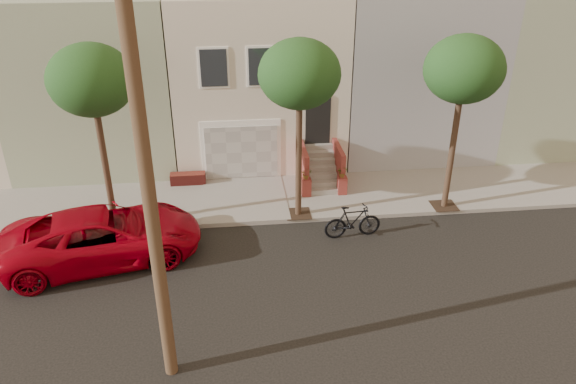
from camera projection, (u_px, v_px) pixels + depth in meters
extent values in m
plane|color=black|center=(282.00, 283.00, 16.30)|extent=(90.00, 90.00, 0.00)
cube|color=gray|center=(268.00, 199.00, 21.00)|extent=(40.00, 3.70, 0.15)
cube|color=beige|center=(256.00, 69.00, 24.56)|extent=(7.00, 8.00, 7.00)
cube|color=gray|center=(102.00, 73.00, 23.88)|extent=(6.50, 8.00, 7.00)
cube|color=#989BA0|center=(403.00, 65.00, 25.23)|extent=(6.50, 8.00, 7.00)
cube|color=gray|center=(535.00, 61.00, 25.88)|extent=(6.50, 8.00, 7.00)
cube|color=white|center=(241.00, 149.00, 21.97)|extent=(3.20, 0.12, 2.50)
cube|color=#B3B3AF|center=(241.00, 152.00, 21.96)|extent=(2.90, 0.06, 2.20)
cube|color=gray|center=(244.00, 198.00, 20.87)|extent=(3.20, 3.70, 0.02)
cube|color=maroon|center=(188.00, 178.00, 21.93)|extent=(1.40, 0.45, 0.44)
cube|color=black|center=(318.00, 120.00, 21.71)|extent=(1.00, 0.06, 2.00)
cube|color=#3F4751|center=(214.00, 68.00, 20.31)|extent=(1.00, 0.06, 1.40)
cube|color=white|center=(214.00, 68.00, 20.33)|extent=(1.15, 0.05, 1.55)
cube|color=#3F4751|center=(262.00, 67.00, 20.49)|extent=(1.00, 0.06, 1.40)
cube|color=white|center=(262.00, 67.00, 20.51)|extent=(1.15, 0.05, 1.55)
cube|color=#3F4751|center=(309.00, 65.00, 20.67)|extent=(1.00, 0.06, 1.40)
cube|color=white|center=(309.00, 65.00, 20.69)|extent=(1.15, 0.05, 1.55)
cube|color=gray|center=(324.00, 191.00, 21.17)|extent=(1.20, 0.28, 0.20)
cube|color=gray|center=(323.00, 184.00, 21.32)|extent=(1.20, 0.28, 0.20)
cube|color=gray|center=(322.00, 176.00, 21.48)|extent=(1.20, 0.28, 0.20)
cube|color=gray|center=(321.00, 168.00, 21.64)|extent=(1.20, 0.28, 0.20)
cube|color=gray|center=(320.00, 161.00, 21.80)|extent=(1.20, 0.28, 0.20)
cube|color=gray|center=(319.00, 154.00, 21.95)|extent=(1.20, 0.28, 0.20)
cube|color=gray|center=(318.00, 147.00, 22.11)|extent=(1.20, 0.28, 0.20)
cube|color=maroon|center=(303.00, 167.00, 21.52)|extent=(0.18, 1.96, 1.60)
cube|color=maroon|center=(338.00, 165.00, 21.66)|extent=(0.18, 1.96, 1.60)
cube|color=maroon|center=(306.00, 187.00, 20.95)|extent=(0.35, 0.35, 0.70)
imported|color=#1B4318|center=(307.00, 173.00, 20.69)|extent=(0.40, 0.35, 0.45)
cube|color=maroon|center=(342.00, 185.00, 21.09)|extent=(0.35, 0.35, 0.70)
imported|color=#1B4318|center=(343.00, 172.00, 20.83)|extent=(0.41, 0.35, 0.45)
cube|color=#2D2116|center=(115.00, 224.00, 19.14)|extent=(0.90, 0.90, 0.02)
cylinder|color=#3A271A|center=(106.00, 170.00, 18.19)|extent=(0.22, 0.22, 4.20)
ellipsoid|color=#1B4318|center=(91.00, 80.00, 16.80)|extent=(2.70, 2.57, 2.29)
cube|color=#2D2116|center=(298.00, 214.00, 19.78)|extent=(0.90, 0.90, 0.02)
cylinder|color=#3A271A|center=(299.00, 161.00, 18.83)|extent=(0.22, 0.22, 4.20)
ellipsoid|color=#1B4318|center=(300.00, 74.00, 17.44)|extent=(2.70, 2.57, 2.29)
cube|color=#2D2116|center=(444.00, 206.00, 20.33)|extent=(0.90, 0.90, 0.02)
cylinder|color=#3A271A|center=(452.00, 154.00, 19.38)|extent=(0.22, 0.22, 4.20)
ellipsoid|color=#1B4318|center=(464.00, 69.00, 17.99)|extent=(2.70, 2.57, 2.29)
cylinder|color=#412C1E|center=(148.00, 186.00, 10.90)|extent=(0.30, 0.30, 10.00)
imported|color=#A30112|center=(103.00, 236.00, 17.10)|extent=(6.54, 4.04, 1.69)
imported|color=black|center=(353.00, 221.00, 18.41)|extent=(2.01, 0.72, 1.18)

